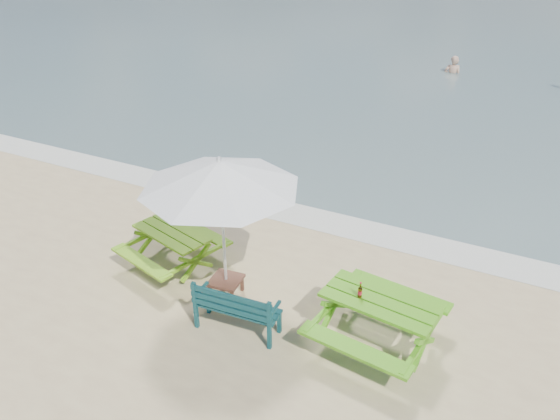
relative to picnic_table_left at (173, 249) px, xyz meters
The scene contains 8 objects.
foam_strip 3.40m from the picnic_table_left, 55.46° to the left, with size 22.00×0.90×0.01m, color silver.
picnic_table_left is the anchor object (origin of this frame).
picnic_table_right 4.09m from the picnic_table_left, ahead, with size 1.94×2.11×0.82m.
park_bench 2.27m from the picnic_table_left, 27.30° to the right, with size 1.40×0.57×0.84m.
side_table 1.43m from the picnic_table_left, 14.35° to the right, with size 0.57×0.57×0.34m.
patio_umbrella 2.43m from the picnic_table_left, 14.35° to the right, with size 2.84×2.84×2.56m.
beer_bottle 3.84m from the picnic_table_left, ahead, with size 0.07×0.07×0.26m.
swimmer 16.68m from the picnic_table_left, 83.39° to the left, with size 0.76×0.57×1.86m.
Camera 1 is at (3.73, -4.96, 5.91)m, focal length 35.00 mm.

